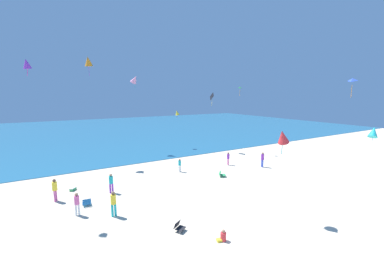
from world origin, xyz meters
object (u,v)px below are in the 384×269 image
person_1 (111,182)px  person_4 (77,202)px  person_6 (228,158)px  kite_orange (88,61)px  kite_black (212,96)px  kite_purple (27,64)px  beach_chair_far_right (87,203)px  kite_blue (352,80)px  beach_chair_far_left (222,174)px  kite_green (240,88)px  kite_pink (135,79)px  kite_teal (373,132)px  person_0 (223,237)px  cooler_box (73,189)px  kite_yellow (177,113)px  person_2 (262,159)px  beach_chair_mid_beach (179,226)px  person_5 (180,164)px  kite_red (283,137)px  person_3 (113,202)px  person_7 (55,189)px

person_1 → person_4: 3.91m
person_6 → kite_orange: size_ratio=0.70×
kite_black → kite_purple: kite_purple is taller
beach_chair_far_right → kite_blue: 22.89m
beach_chair_far_left → kite_green: kite_green is taller
kite_pink → kite_teal: bearing=-71.4°
kite_teal → kite_purple: bearing=151.8°
person_0 → person_4: person_4 is taller
kite_black → kite_pink: bearing=154.3°
kite_blue → beach_chair_far_left: bearing=135.0°
cooler_box → kite_yellow: 19.35m
beach_chair_far_left → person_0: 10.75m
person_2 → person_4: 19.03m
beach_chair_mid_beach → person_5: size_ratio=0.54×
person_2 → kite_purple: bearing=-162.2°
person_6 → kite_purple: 20.52m
person_4 → person_5: (10.22, 4.82, -0.10)m
person_1 → person_4: person_1 is taller
person_6 → kite_teal: kite_teal is taller
kite_red → kite_blue: 10.16m
person_1 → kite_orange: size_ratio=0.77×
person_4 → person_1: bearing=143.3°
person_3 → person_4: size_ratio=1.09×
kite_black → person_6: bearing=-110.4°
kite_green → kite_purple: kite_purple is taller
cooler_box → kite_blue: bearing=-28.5°
kite_black → person_5: bearing=-142.8°
person_1 → kite_purple: kite_purple is taller
person_1 → kite_teal: kite_teal is taller
beach_chair_far_left → cooler_box: size_ratio=1.40×
person_0 → kite_blue: size_ratio=0.41×
beach_chair_far_left → kite_teal: kite_teal is taller
cooler_box → person_7: bearing=-128.2°
kite_pink → person_6: bearing=-59.5°
beach_chair_far_right → person_7: person_7 is taller
person_7 → kite_teal: size_ratio=1.45×
person_5 → beach_chair_mid_beach: bearing=173.6°
person_5 → kite_green: size_ratio=1.13×
person_2 → kite_teal: (-1.22, -10.83, 4.47)m
kite_green → kite_black: 4.03m
person_6 → kite_orange: (-13.15, 8.09, 10.73)m
kite_yellow → kite_red: bearing=-100.8°
beach_chair_mid_beach → person_6: bearing=99.3°
beach_chair_mid_beach → kite_purple: 13.50m
beach_chair_mid_beach → person_6: (11.27, 9.35, 0.58)m
kite_red → kite_teal: kite_red is taller
person_6 → kite_red: bearing=89.9°
beach_chair_far_left → person_3: bearing=-135.7°
person_1 → kite_yellow: 18.52m
person_5 → kite_black: (8.62, 6.53, 6.98)m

